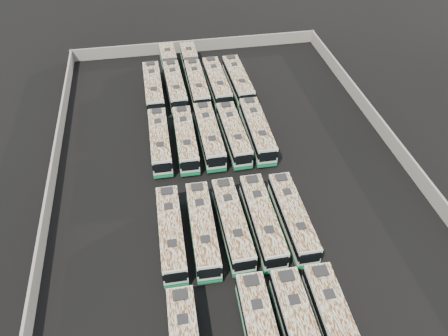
{
  "coord_description": "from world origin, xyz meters",
  "views": [
    {
      "loc": [
        -8.5,
        -38.66,
        37.66
      ],
      "look_at": [
        -1.22,
        1.27,
        1.6
      ],
      "focal_mm": 35.0,
      "sensor_mm": 36.0,
      "label": 1
    }
  ],
  "objects_px": {
    "bus_midfront_right": "(262,220)",
    "bus_midback_far_right": "(257,130)",
    "bus_midback_right": "(234,134)",
    "bus_midfront_left": "(203,229)",
    "bus_back_right": "(217,83)",
    "bus_back_far_right": "(238,80)",
    "bus_front_far_right": "(337,330)",
    "bus_midback_left": "(186,139)",
    "bus_back_far_left": "(153,88)",
    "bus_midfront_center": "(232,223)",
    "bus_midfront_far_right": "(293,217)",
    "bus_back_left": "(173,76)",
    "bus_midfront_far_left": "(171,233)",
    "bus_back_center": "(194,75)",
    "bus_midback_center": "(209,135)",
    "bus_front_right": "(301,336)",
    "bus_midback_far_left": "(160,141)"
  },
  "relations": [
    {
      "from": "bus_midback_far_right",
      "to": "bus_midfront_left",
      "type": "bearing_deg",
      "value": -120.9
    },
    {
      "from": "bus_midfront_far_right",
      "to": "bus_midfront_right",
      "type": "bearing_deg",
      "value": 177.39
    },
    {
      "from": "bus_front_far_right",
      "to": "bus_midfront_far_right",
      "type": "distance_m",
      "value": 13.46
    },
    {
      "from": "bus_midfront_center",
      "to": "bus_midback_left",
      "type": "relative_size",
      "value": 0.99
    },
    {
      "from": "bus_midfront_right",
      "to": "bus_back_far_right",
      "type": "bearing_deg",
      "value": 83.32
    },
    {
      "from": "bus_midfront_center",
      "to": "bus_midback_right",
      "type": "xyz_separation_m",
      "value": [
        3.27,
        15.75,
        0.01
      ]
    },
    {
      "from": "bus_midback_right",
      "to": "bus_back_far_left",
      "type": "relative_size",
      "value": 0.97
    },
    {
      "from": "bus_back_far_left",
      "to": "bus_midback_center",
      "type": "bearing_deg",
      "value": -63.83
    },
    {
      "from": "bus_midback_right",
      "to": "bus_midback_far_right",
      "type": "distance_m",
      "value": 3.34
    },
    {
      "from": "bus_back_far_right",
      "to": "bus_front_far_right",
      "type": "bearing_deg",
      "value": -91.6
    },
    {
      "from": "bus_midfront_right",
      "to": "bus_back_right",
      "type": "bearing_deg",
      "value": 89.93
    },
    {
      "from": "bus_midback_far_left",
      "to": "bus_midback_left",
      "type": "bearing_deg",
      "value": -2.85
    },
    {
      "from": "bus_midback_center",
      "to": "bus_midback_right",
      "type": "xyz_separation_m",
      "value": [
        3.34,
        -0.25,
        -0.04
      ]
    },
    {
      "from": "bus_midfront_right",
      "to": "bus_front_far_right",
      "type": "bearing_deg",
      "value": -76.46
    },
    {
      "from": "bus_front_right",
      "to": "bus_midfront_left",
      "type": "distance_m",
      "value": 15.06
    },
    {
      "from": "bus_midfront_center",
      "to": "bus_back_far_right",
      "type": "distance_m",
      "value": 30.18
    },
    {
      "from": "bus_front_far_right",
      "to": "bus_back_far_right",
      "type": "xyz_separation_m",
      "value": [
        0.1,
        43.18,
        -0.01
      ]
    },
    {
      "from": "bus_midfront_center",
      "to": "bus_back_far_right",
      "type": "height_order",
      "value": "bus_back_far_right"
    },
    {
      "from": "bus_back_left",
      "to": "bus_front_far_right",
      "type": "bearing_deg",
      "value": -79.16
    },
    {
      "from": "bus_front_far_right",
      "to": "bus_back_left",
      "type": "relative_size",
      "value": 0.66
    },
    {
      "from": "bus_midfront_left",
      "to": "bus_back_right",
      "type": "height_order",
      "value": "bus_back_right"
    },
    {
      "from": "bus_midfront_far_right",
      "to": "bus_midback_far_left",
      "type": "distance_m",
      "value": 21.11
    },
    {
      "from": "bus_midback_left",
      "to": "bus_back_far_right",
      "type": "xyz_separation_m",
      "value": [
        9.99,
        13.63,
        0.04
      ]
    },
    {
      "from": "bus_midfront_far_left",
      "to": "bus_back_left",
      "type": "distance_m",
      "value": 33.01
    },
    {
      "from": "bus_midfront_far_left",
      "to": "bus_back_right",
      "type": "relative_size",
      "value": 0.96
    },
    {
      "from": "bus_midback_center",
      "to": "bus_back_far_right",
      "type": "xyz_separation_m",
      "value": [
        6.77,
        13.43,
        0.0
      ]
    },
    {
      "from": "bus_midfront_right",
      "to": "bus_front_right",
      "type": "bearing_deg",
      "value": -89.87
    },
    {
      "from": "bus_midfront_far_left",
      "to": "bus_midfront_left",
      "type": "bearing_deg",
      "value": -0.53
    },
    {
      "from": "bus_midfront_far_left",
      "to": "bus_back_center",
      "type": "distance_m",
      "value": 33.35
    },
    {
      "from": "bus_midback_right",
      "to": "bus_midfront_center",
      "type": "bearing_deg",
      "value": -103.04
    },
    {
      "from": "bus_midback_right",
      "to": "bus_back_far_right",
      "type": "xyz_separation_m",
      "value": [
        3.43,
        13.68,
        0.05
      ]
    },
    {
      "from": "bus_midfront_left",
      "to": "bus_midback_left",
      "type": "height_order",
      "value": "same"
    },
    {
      "from": "bus_midback_right",
      "to": "bus_midback_far_right",
      "type": "height_order",
      "value": "bus_midback_far_right"
    },
    {
      "from": "bus_midback_far_left",
      "to": "bus_back_far_left",
      "type": "relative_size",
      "value": 0.96
    },
    {
      "from": "bus_midback_right",
      "to": "bus_back_center",
      "type": "bearing_deg",
      "value": 99.56
    },
    {
      "from": "bus_midfront_left",
      "to": "bus_midfront_right",
      "type": "xyz_separation_m",
      "value": [
        6.59,
        0.07,
        0.02
      ]
    },
    {
      "from": "bus_midfront_far_left",
      "to": "bus_midback_left",
      "type": "relative_size",
      "value": 0.99
    },
    {
      "from": "bus_midfront_far_left",
      "to": "bus_back_center",
      "type": "bearing_deg",
      "value": 79.13
    },
    {
      "from": "bus_midback_left",
      "to": "bus_back_far_left",
      "type": "height_order",
      "value": "bus_back_far_left"
    },
    {
      "from": "bus_midfront_right",
      "to": "bus_midback_right",
      "type": "height_order",
      "value": "bus_midfront_right"
    },
    {
      "from": "bus_midfront_right",
      "to": "bus_midback_far_right",
      "type": "height_order",
      "value": "bus_midback_far_right"
    },
    {
      "from": "bus_midback_far_right",
      "to": "bus_back_far_left",
      "type": "distance_m",
      "value": 19.03
    },
    {
      "from": "bus_midfront_left",
      "to": "bus_back_left",
      "type": "bearing_deg",
      "value": 91.73
    },
    {
      "from": "bus_midfront_center",
      "to": "bus_midfront_far_right",
      "type": "relative_size",
      "value": 1.01
    },
    {
      "from": "bus_back_left",
      "to": "bus_midback_far_right",
      "type": "bearing_deg",
      "value": -60.44
    },
    {
      "from": "bus_midfront_left",
      "to": "bus_midback_right",
      "type": "xyz_separation_m",
      "value": [
        6.56,
        15.96,
        -0.0
      ]
    },
    {
      "from": "bus_midback_left",
      "to": "bus_back_left",
      "type": "relative_size",
      "value": 0.64
    },
    {
      "from": "bus_front_right",
      "to": "bus_midfront_far_right",
      "type": "height_order",
      "value": "bus_front_right"
    },
    {
      "from": "bus_midfront_right",
      "to": "bus_back_right",
      "type": "height_order",
      "value": "bus_back_right"
    },
    {
      "from": "bus_midback_far_right",
      "to": "bus_midback_far_left",
      "type": "bearing_deg",
      "value": -179.71
    }
  ]
}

